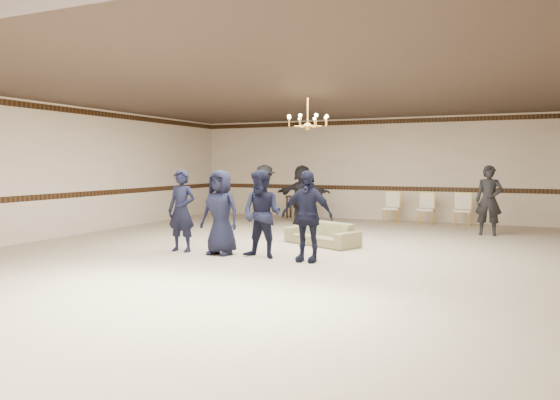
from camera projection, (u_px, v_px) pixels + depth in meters
The scene contains 16 objects.
room at pixel (289, 173), 10.12m from camera, with size 12.01×14.01×3.21m.
chair_rail at pixel (375, 188), 16.54m from camera, with size 12.00×0.02×0.14m, color #3A2211.
crown_molding at pixel (376, 122), 16.39m from camera, with size 12.00×0.02×0.14m, color #3A2211.
chandelier at pixel (308, 111), 10.94m from camera, with size 0.94×0.94×0.89m, color gold, non-canonical shape.
boy_a at pixel (182, 211), 10.56m from camera, with size 0.60×0.40×1.66m, color black.
boy_b at pixel (220, 212), 10.20m from camera, with size 0.81×0.53×1.66m, color black.
boy_c at pixel (262, 214), 9.83m from camera, with size 0.81×0.63×1.66m, color black.
boy_d at pixel (307, 216), 9.47m from camera, with size 0.97×0.40×1.66m, color black.
settee at pixel (322, 234), 11.43m from camera, with size 1.72×0.67×0.50m, color olive.
adult_left at pixel (264, 195), 15.07m from camera, with size 1.12×0.65×1.74m, color black.
adult_mid at pixel (302, 195), 15.35m from camera, with size 1.61×0.51×1.74m, color black.
adult_right at pixel (489, 200), 12.93m from camera, with size 0.63×0.42×1.74m, color black.
banquet_chair_left at pixel (391, 208), 15.55m from camera, with size 0.45×0.45×0.93m, color beige, non-canonical shape.
banquet_chair_mid at pixel (426, 209), 15.14m from camera, with size 0.45×0.45×0.93m, color beige, non-canonical shape.
banquet_chair_right at pixel (462, 210), 14.74m from camera, with size 0.45×0.45×0.93m, color beige, non-canonical shape.
console_table at pixel (300, 207), 16.94m from camera, with size 0.88×0.37×0.74m, color #351E11.
Camera 1 is at (3.93, -9.34, 1.78)m, focal length 33.64 mm.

